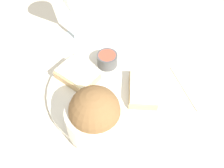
% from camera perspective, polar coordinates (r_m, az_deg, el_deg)
% --- Properties ---
extents(ground_plane, '(4.00, 4.00, 0.00)m').
position_cam_1_polar(ground_plane, '(0.64, 0.00, -1.91)').
color(ground_plane, beige).
extents(dinner_plate, '(0.29, 0.29, 0.01)m').
position_cam_1_polar(dinner_plate, '(0.63, 0.00, -1.53)').
color(dinner_plate, silver).
rests_on(dinner_plate, ground_plane).
extents(salad_bowl, '(0.11, 0.11, 0.11)m').
position_cam_1_polar(salad_bowl, '(0.53, -3.49, -6.28)').
color(salad_bowl, silver).
rests_on(salad_bowl, dinner_plate).
extents(sauce_ramekin, '(0.05, 0.05, 0.03)m').
position_cam_1_polar(sauce_ramekin, '(0.66, -0.98, 5.05)').
color(sauce_ramekin, '#4C4C4C').
rests_on(sauce_ramekin, dinner_plate).
extents(cheese_toast_near, '(0.11, 0.09, 0.03)m').
position_cam_1_polar(cheese_toast_near, '(0.61, 6.32, -1.07)').
color(cheese_toast_near, tan).
rests_on(cheese_toast_near, dinner_plate).
extents(cheese_toast_far, '(0.11, 0.10, 0.03)m').
position_cam_1_polar(cheese_toast_far, '(0.64, -7.10, 1.86)').
color(cheese_toast_far, tan).
rests_on(cheese_toast_far, dinner_plate).
extents(wine_glass, '(0.08, 0.08, 0.17)m').
position_cam_1_polar(wine_glass, '(0.69, -8.33, 16.13)').
color(wine_glass, silver).
rests_on(wine_glass, ground_plane).
extents(napkin, '(0.14, 0.13, 0.01)m').
position_cam_1_polar(napkin, '(0.69, 18.92, 0.52)').
color(napkin, beige).
rests_on(napkin, ground_plane).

